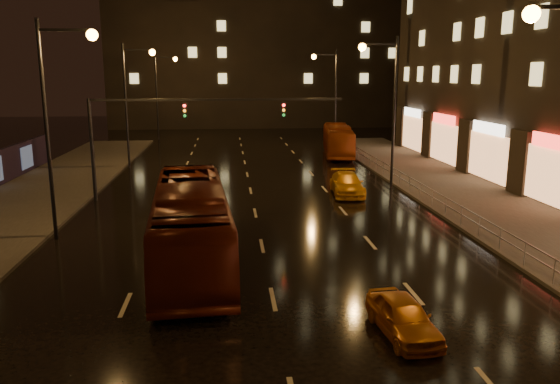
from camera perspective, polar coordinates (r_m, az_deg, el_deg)
name	(u,v)px	position (r m, az deg, el deg)	size (l,w,h in m)	color
ground	(252,197)	(34.47, -2.95, -0.55)	(140.00, 140.00, 0.00)	black
sidewalk_right	(495,210)	(33.13, 21.51, -1.79)	(7.00, 70.00, 0.15)	#38332D
building_distant	(262,3)	(86.38, -1.94, 19.14)	(44.00, 16.00, 36.00)	black
traffic_signal	(167,123)	(33.90, -11.68, 7.11)	(15.31, 0.32, 6.20)	black
railing_right	(420,187)	(34.33, 14.46, 0.55)	(0.05, 56.00, 1.00)	#99999E
bus_red	(191,224)	(22.39, -9.29, -3.31)	(2.82, 12.06, 3.36)	#50170B
bus_curb	(338,140)	(52.37, 6.08, 5.39)	(2.40, 10.26, 2.86)	#A03E10
taxi_near	(403,317)	(16.97, 12.74, -12.59)	(1.38, 3.42, 1.16)	#B86011
taxi_far	(347,184)	(35.37, 7.02, 0.85)	(1.93, 4.74, 1.38)	orange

